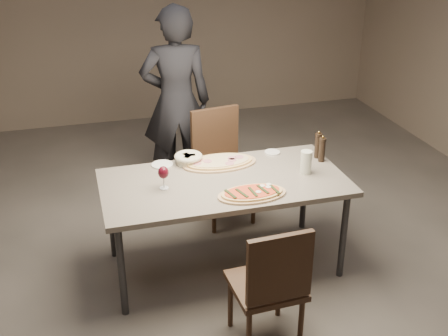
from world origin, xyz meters
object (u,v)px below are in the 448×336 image
object	(u,v)px
zucchini_pizza	(252,193)
chair_far	(220,159)
carafe	(306,162)
chair_near	(271,282)
diner	(176,102)
ham_pizza	(220,162)
bread_basket	(188,158)
dining_table	(224,187)
pepper_mill_left	(322,149)

from	to	relation	value
zucchini_pizza	chair_far	size ratio (longest dim) A/B	0.50
carafe	chair_near	bearing A→B (deg)	-123.44
zucchini_pizza	chair_near	size ratio (longest dim) A/B	0.55
carafe	diner	size ratio (longest dim) A/B	0.10
ham_pizza	diner	world-z (taller)	diner
diner	chair_near	bearing A→B (deg)	99.64
ham_pizza	bread_basket	size ratio (longest dim) A/B	2.68
ham_pizza	chair_far	size ratio (longest dim) A/B	0.60
dining_table	ham_pizza	distance (m)	0.29
chair_near	diner	bearing A→B (deg)	90.12
chair_near	zucchini_pizza	bearing A→B (deg)	79.69
ham_pizza	diner	xyz separation A→B (m)	(-0.12, 1.12, 0.14)
chair_far	diner	bearing A→B (deg)	-75.33
zucchini_pizza	ham_pizza	world-z (taller)	zucchini_pizza
ham_pizza	bread_basket	bearing A→B (deg)	151.49
ham_pizza	pepper_mill_left	distance (m)	0.81
pepper_mill_left	diner	xyz separation A→B (m)	(-0.90, 1.28, 0.05)
dining_table	carafe	distance (m)	0.64
ham_pizza	bread_basket	distance (m)	0.25
zucchini_pizza	chair_near	world-z (taller)	chair_near
zucchini_pizza	bread_basket	xyz separation A→B (m)	(-0.31, 0.64, 0.03)
dining_table	pepper_mill_left	world-z (taller)	pepper_mill_left
chair_far	diner	distance (m)	0.74
dining_table	chair_near	distance (m)	0.96
dining_table	bread_basket	size ratio (longest dim) A/B	8.23
ham_pizza	bread_basket	world-z (taller)	bread_basket
pepper_mill_left	dining_table	bearing A→B (deg)	-172.01
carafe	chair_far	size ratio (longest dim) A/B	0.18
chair_far	diner	size ratio (longest dim) A/B	0.54
dining_table	pepper_mill_left	size ratio (longest dim) A/B	8.33
ham_pizza	pepper_mill_left	size ratio (longest dim) A/B	2.72
zucchini_pizza	chair_far	xyz separation A→B (m)	(0.07, 1.08, -0.21)
bread_basket	carafe	xyz separation A→B (m)	(0.81, -0.40, 0.04)
chair_near	diner	xyz separation A→B (m)	(-0.11, 2.34, 0.40)
chair_far	bread_basket	bearing A→B (deg)	40.27
carafe	chair_far	bearing A→B (deg)	117.04
bread_basket	chair_far	xyz separation A→B (m)	(0.38, 0.44, -0.24)
bread_basket	pepper_mill_left	world-z (taller)	pepper_mill_left
dining_table	chair_near	size ratio (longest dim) A/B	2.00
ham_pizza	chair_far	xyz separation A→B (m)	(0.15, 0.52, -0.21)
bread_basket	pepper_mill_left	size ratio (longest dim) A/B	1.01
bread_basket	zucchini_pizza	bearing A→B (deg)	-63.69
carafe	diner	distance (m)	1.61
dining_table	carafe	xyz separation A→B (m)	(0.62, -0.05, 0.15)
dining_table	chair_far	distance (m)	0.83
dining_table	zucchini_pizza	bearing A→B (deg)	-65.69
carafe	chair_far	xyz separation A→B (m)	(-0.43, 0.85, -0.29)
pepper_mill_left	diner	distance (m)	1.57
pepper_mill_left	chair_near	bearing A→B (deg)	-126.91
diner	carafe	bearing A→B (deg)	122.70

